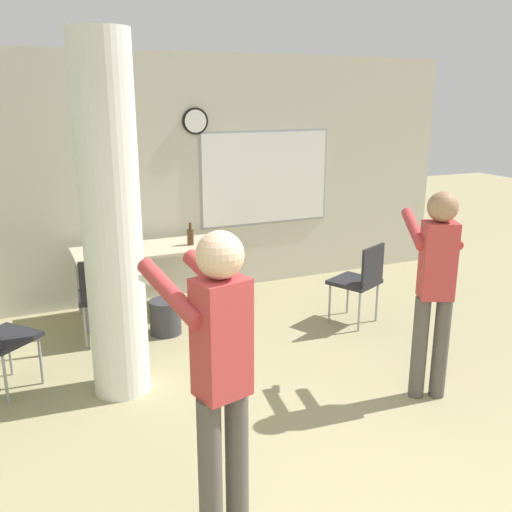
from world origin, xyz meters
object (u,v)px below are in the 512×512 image
(chair_table_left, at_px, (102,293))
(folding_table, at_px, (152,252))
(bottle_on_table, at_px, (190,236))
(person_playing_front, at_px, (219,366))
(person_playing_side, at_px, (435,279))
(chair_mid_room, at_px, (361,278))

(chair_table_left, bearing_deg, folding_table, 41.61)
(bottle_on_table, height_order, chair_table_left, bottle_on_table)
(person_playing_front, bearing_deg, person_playing_side, 20.46)
(chair_mid_room, xyz_separation_m, person_playing_front, (-2.38, -2.23, 0.51))
(bottle_on_table, relative_size, chair_mid_room, 0.28)
(bottle_on_table, xyz_separation_m, chair_mid_room, (1.48, -1.12, -0.34))
(bottle_on_table, bearing_deg, chair_table_left, -154.52)
(folding_table, bearing_deg, bottle_on_table, -8.37)
(folding_table, height_order, bottle_on_table, bottle_on_table)
(folding_table, bearing_deg, chair_table_left, -138.39)
(chair_table_left, height_order, person_playing_front, person_playing_front)
(chair_table_left, xyz_separation_m, person_playing_side, (2.20, -2.08, 0.47))
(chair_table_left, distance_m, person_playing_front, 2.90)
(person_playing_front, distance_m, person_playing_side, 2.18)
(folding_table, xyz_separation_m, person_playing_side, (1.57, -2.65, 0.28))
(person_playing_side, bearing_deg, folding_table, 120.59)
(chair_table_left, xyz_separation_m, chair_mid_room, (2.54, -0.61, 0.00))
(chair_mid_room, distance_m, person_playing_front, 3.30)
(chair_mid_room, bearing_deg, person_playing_front, -136.85)
(chair_mid_room, distance_m, person_playing_side, 1.58)
(bottle_on_table, xyz_separation_m, person_playing_side, (1.15, -2.59, 0.13))
(chair_mid_room, relative_size, person_playing_side, 0.52)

